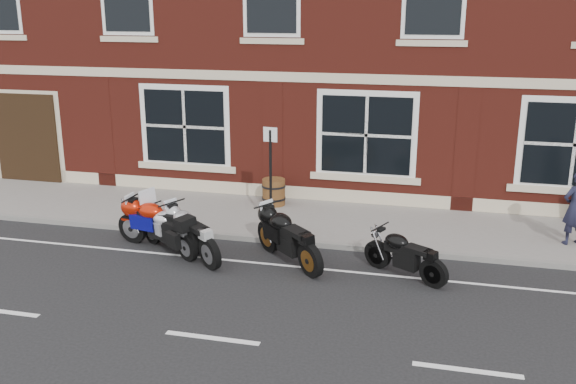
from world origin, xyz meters
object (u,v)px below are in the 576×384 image
(moto_naked_black, at_px, (404,253))
(parking_sign, at_px, (271,170))
(pedestrian_left, at_px, (575,208))
(barrel_planter, at_px, (274,192))
(moto_sport_silver, at_px, (191,231))
(moto_sport_red, at_px, (160,222))
(moto_sport_black, at_px, (289,235))
(moto_touring_silver, at_px, (168,228))

(moto_naked_black, relative_size, parking_sign, 0.72)
(pedestrian_left, relative_size, parking_sign, 0.69)
(moto_naked_black, distance_m, parking_sign, 3.92)
(moto_naked_black, bearing_deg, barrel_planter, 76.93)
(moto_sport_silver, relative_size, moto_naked_black, 1.06)
(moto_sport_red, bearing_deg, moto_sport_black, -79.73)
(barrel_planter, bearing_deg, moto_sport_red, -117.34)
(moto_sport_red, distance_m, moto_naked_black, 5.35)
(pedestrian_left, distance_m, parking_sign, 6.79)
(barrel_planter, relative_size, parking_sign, 0.29)
(moto_sport_black, xyz_separation_m, pedestrian_left, (5.88, 2.24, 0.35))
(moto_naked_black, bearing_deg, moto_touring_silver, 119.80)
(moto_sport_black, height_order, parking_sign, parking_sign)
(moto_touring_silver, height_order, parking_sign, parking_sign)
(moto_sport_black, xyz_separation_m, moto_naked_black, (2.38, -0.16, -0.10))
(moto_sport_silver, bearing_deg, moto_touring_silver, 110.81)
(moto_sport_silver, bearing_deg, moto_sport_black, -45.72)
(pedestrian_left, bearing_deg, moto_sport_red, -11.62)
(moto_touring_silver, height_order, moto_sport_silver, moto_touring_silver)
(moto_sport_black, height_order, pedestrian_left, pedestrian_left)
(moto_naked_black, bearing_deg, moto_sport_black, 117.96)
(moto_naked_black, xyz_separation_m, parking_sign, (-3.26, 1.94, 1.00))
(moto_sport_black, distance_m, pedestrian_left, 6.30)
(moto_sport_red, bearing_deg, parking_sign, -38.83)
(moto_touring_silver, distance_m, moto_sport_red, 0.30)
(moto_naked_black, height_order, barrel_planter, moto_naked_black)
(moto_naked_black, height_order, parking_sign, parking_sign)
(moto_sport_red, bearing_deg, pedestrian_left, -63.51)
(moto_touring_silver, relative_size, moto_naked_black, 1.01)
(pedestrian_left, height_order, barrel_planter, pedestrian_left)
(moto_sport_black, distance_m, parking_sign, 2.18)
(moto_naked_black, bearing_deg, pedestrian_left, -23.78)
(moto_sport_red, height_order, moto_naked_black, moto_sport_red)
(moto_sport_black, xyz_separation_m, moto_sport_silver, (-2.09, -0.19, -0.02))
(barrel_planter, bearing_deg, parking_sign, -77.22)
(moto_touring_silver, xyz_separation_m, moto_sport_silver, (0.62, -0.20, 0.05))
(moto_sport_silver, height_order, pedestrian_left, pedestrian_left)
(moto_sport_silver, xyz_separation_m, moto_naked_black, (4.47, 0.03, -0.08))
(parking_sign, bearing_deg, pedestrian_left, 10.96)
(moto_sport_red, height_order, moto_sport_black, moto_sport_black)
(moto_sport_silver, bearing_deg, moto_sport_red, 107.83)
(moto_naked_black, bearing_deg, moto_sport_silver, 122.14)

